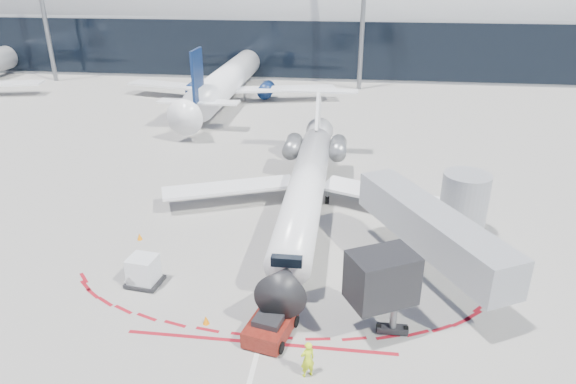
# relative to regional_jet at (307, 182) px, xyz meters

# --- Properties ---
(ground) EXTENTS (260.00, 260.00, 0.00)m
(ground) POSITION_rel_regional_jet_xyz_m (-0.96, -4.30, -2.40)
(ground) COLOR gray
(ground) RESTS_ON ground
(apron_centerline) EXTENTS (0.25, 40.00, 0.01)m
(apron_centerline) POSITION_rel_regional_jet_xyz_m (-0.96, -2.30, -2.39)
(apron_centerline) COLOR silver
(apron_centerline) RESTS_ON ground
(apron_stop_bar) EXTENTS (14.00, 0.25, 0.01)m
(apron_stop_bar) POSITION_rel_regional_jet_xyz_m (-0.96, -15.80, -2.39)
(apron_stop_bar) COLOR maroon
(apron_stop_bar) RESTS_ON ground
(terminal_building) EXTENTS (150.00, 24.15, 24.00)m
(terminal_building) POSITION_rel_regional_jet_xyz_m (-0.96, 60.67, 6.12)
(terminal_building) COLOR #95989A
(terminal_building) RESTS_ON ground
(jet_bridge) EXTENTS (10.03, 15.20, 4.90)m
(jet_bridge) POSITION_rel_regional_jet_xyz_m (8.83, -7.31, 0.61)
(jet_bridge) COLOR #979AA0
(jet_bridge) RESTS_ON ground
(light_mast_west) EXTENTS (0.70, 0.70, 25.00)m
(light_mast_west) POSITION_rel_regional_jet_xyz_m (-45.96, 43.70, 10.10)
(light_mast_west) COLOR slate
(light_mast_west) RESTS_ON ground
(light_mast_centre) EXTENTS (0.70, 0.70, 25.00)m
(light_mast_centre) POSITION_rel_regional_jet_xyz_m (4.04, 43.70, 10.10)
(light_mast_centre) COLOR slate
(light_mast_centre) RESTS_ON ground
(regional_jet) EXTENTS (23.25, 28.67, 7.18)m
(regional_jet) POSITION_rel_regional_jet_xyz_m (0.00, 0.00, 0.00)
(regional_jet) COLOR white
(regional_jet) RESTS_ON ground
(pushback_tug) EXTENTS (2.76, 5.17, 1.32)m
(pushback_tug) POSITION_rel_regional_jet_xyz_m (-0.51, -15.13, -1.82)
(pushback_tug) COLOR #500F0B
(pushback_tug) RESTS_ON ground
(ramp_worker) EXTENTS (0.85, 0.76, 1.94)m
(ramp_worker) POSITION_rel_regional_jet_xyz_m (1.65, -17.77, -1.43)
(ramp_worker) COLOR #DDFF1A
(ramp_worker) RESTS_ON ground
(uld_container) EXTENTS (2.18, 1.92, 1.87)m
(uld_container) POSITION_rel_regional_jet_xyz_m (-8.77, -11.49, -1.47)
(uld_container) COLOR black
(uld_container) RESTS_ON ground
(safety_cone_left) EXTENTS (0.36, 0.36, 0.51)m
(safety_cone_left) POSITION_rel_regional_jet_xyz_m (-11.22, -6.27, -2.14)
(safety_cone_left) COLOR orange
(safety_cone_left) RESTS_ON ground
(safety_cone_right) EXTENTS (0.36, 0.36, 0.50)m
(safety_cone_right) POSITION_rel_regional_jet_xyz_m (-4.10, -14.67, -2.15)
(safety_cone_right) COLOR orange
(safety_cone_right) RESTS_ON ground
(bg_airliner_1) EXTENTS (35.43, 37.51, 11.46)m
(bg_airliner_1) POSITION_rel_regional_jet_xyz_m (-14.33, 35.14, 3.33)
(bg_airliner_1) COLOR white
(bg_airliner_1) RESTS_ON ground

